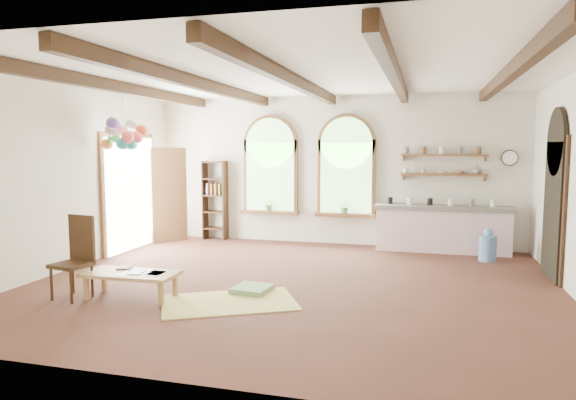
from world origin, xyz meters
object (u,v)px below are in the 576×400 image
(side_chair, at_px, (73,275))
(balloon_cluster, at_px, (123,135))
(coffee_table, at_px, (131,275))
(kitchen_counter, at_px, (442,228))

(side_chair, distance_m, balloon_cluster, 3.11)
(coffee_table, bearing_deg, balloon_cluster, 123.53)
(balloon_cluster, bearing_deg, side_chair, -75.21)
(kitchen_counter, xyz_separation_m, side_chair, (-5.10, -4.70, -0.14))
(kitchen_counter, height_order, balloon_cluster, balloon_cluster)
(coffee_table, bearing_deg, side_chair, -166.29)
(balloon_cluster, bearing_deg, coffee_table, -56.47)
(kitchen_counter, distance_m, coffee_table, 6.24)
(coffee_table, height_order, side_chair, side_chair)
(coffee_table, distance_m, balloon_cluster, 3.23)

